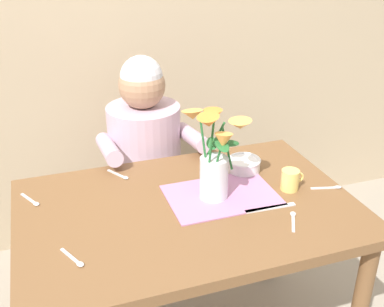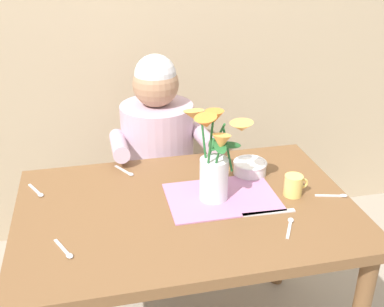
{
  "view_description": "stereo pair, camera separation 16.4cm",
  "coord_description": "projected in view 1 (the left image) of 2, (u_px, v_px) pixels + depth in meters",
  "views": [
    {
      "loc": [
        -0.45,
        -1.35,
        1.64
      ],
      "look_at": [
        0.03,
        0.05,
        0.92
      ],
      "focal_mm": 43.81,
      "sensor_mm": 36.0,
      "label": 1
    },
    {
      "loc": [
        -0.29,
        -1.39,
        1.64
      ],
      "look_at": [
        0.03,
        0.05,
        0.92
      ],
      "focal_mm": 43.81,
      "sensor_mm": 36.0,
      "label": 2
    }
  ],
  "objects": [
    {
      "name": "ceramic_bowl",
      "position": [
        244.0,
        164.0,
        1.9
      ],
      "size": [
        0.14,
        0.14,
        0.06
      ],
      "color": "white",
      "rests_on": "dining_table"
    },
    {
      "name": "tea_cup",
      "position": [
        290.0,
        180.0,
        1.76
      ],
      "size": [
        0.09,
        0.07,
        0.08
      ],
      "color": "#E5C666",
      "rests_on": "dining_table"
    },
    {
      "name": "spoon_0",
      "position": [
        331.0,
        187.0,
        1.78
      ],
      "size": [
        0.12,
        0.04,
        0.01
      ],
      "color": "silver",
      "rests_on": "dining_table"
    },
    {
      "name": "seated_person",
      "position": [
        146.0,
        172.0,
        2.27
      ],
      "size": [
        0.45,
        0.47,
        1.14
      ],
      "rotation": [
        0.0,
        0.0,
        -0.04
      ],
      "color": "#4C4C56",
      "rests_on": "ground_plane"
    },
    {
      "name": "dining_table",
      "position": [
        188.0,
        228.0,
        1.72
      ],
      "size": [
        1.2,
        0.8,
        0.74
      ],
      "color": "brown",
      "rests_on": "ground_plane"
    },
    {
      "name": "wood_panel_backdrop",
      "position": [
        121.0,
        12.0,
        2.34
      ],
      "size": [
        4.0,
        0.1,
        2.5
      ],
      "primitive_type": "cube",
      "color": "tan",
      "rests_on": "ground_plane"
    },
    {
      "name": "spoon_1",
      "position": [
        75.0,
        260.0,
        1.4
      ],
      "size": [
        0.07,
        0.11,
        0.01
      ],
      "color": "silver",
      "rests_on": "dining_table"
    },
    {
      "name": "striped_placemat",
      "position": [
        222.0,
        195.0,
        1.73
      ],
      "size": [
        0.4,
        0.28,
        0.0
      ],
      "primitive_type": "cube",
      "color": "#B275A3",
      "rests_on": "dining_table"
    },
    {
      "name": "spoon_4",
      "position": [
        121.0,
        176.0,
        1.87
      ],
      "size": [
        0.07,
        0.11,
        0.01
      ],
      "color": "silver",
      "rests_on": "dining_table"
    },
    {
      "name": "spoon_2",
      "position": [
        33.0,
        201.0,
        1.69
      ],
      "size": [
        0.07,
        0.11,
        0.01
      ],
      "color": "silver",
      "rests_on": "dining_table"
    },
    {
      "name": "spoon_3",
      "position": [
        293.0,
        218.0,
        1.6
      ],
      "size": [
        0.07,
        0.11,
        0.01
      ],
      "color": "silver",
      "rests_on": "dining_table"
    },
    {
      "name": "flower_vase",
      "position": [
        215.0,
        158.0,
        1.65
      ],
      "size": [
        0.25,
        0.22,
        0.35
      ],
      "color": "silver",
      "rests_on": "dining_table"
    },
    {
      "name": "dinner_knife",
      "position": [
        270.0,
        208.0,
        1.66
      ],
      "size": [
        0.19,
        0.03,
        0.0
      ],
      "primitive_type": "cube",
      "rotation": [
        0.0,
        0.0,
        -0.04
      ],
      "color": "silver",
      "rests_on": "dining_table"
    }
  ]
}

